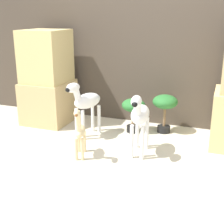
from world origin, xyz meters
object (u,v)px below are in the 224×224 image
object	(u,v)px
zebra_right	(140,115)
giraffe_figurine	(80,131)
potted_palm_back	(165,105)
potted_palm_front	(133,109)
zebra_left	(85,102)

from	to	relation	value
zebra_right	giraffe_figurine	xyz separation A→B (m)	(-0.54, -0.27, -0.15)
zebra_right	potted_palm_back	world-z (taller)	zebra_right
giraffe_figurine	potted_palm_back	world-z (taller)	giraffe_figurine
potted_palm_front	giraffe_figurine	bearing A→B (deg)	-109.11
potted_palm_front	zebra_left	bearing A→B (deg)	-146.22
zebra_left	giraffe_figurine	bearing A→B (deg)	-71.13
zebra_left	potted_palm_back	bearing A→B (deg)	27.83
zebra_left	zebra_right	bearing A→B (deg)	-20.98
zebra_right	potted_palm_front	bearing A→B (deg)	111.57
zebra_right	giraffe_figurine	world-z (taller)	zebra_right
zebra_left	potted_palm_front	distance (m)	0.60
zebra_left	potted_palm_back	distance (m)	0.96
potted_palm_back	zebra_right	bearing A→B (deg)	-99.43
potted_palm_front	potted_palm_back	distance (m)	0.38
zebra_left	giraffe_figurine	size ratio (longest dim) A/B	1.22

